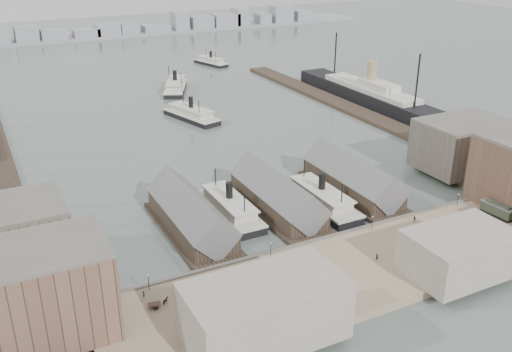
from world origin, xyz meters
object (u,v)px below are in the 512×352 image
horse_cart_left (162,302)px  horse_cart_right (452,250)px  tram (497,210)px  ocean_steamer (371,95)px  horse_cart_center (289,282)px  ferry_docked_west (230,207)px

horse_cart_left → horse_cart_right: horse_cart_right is taller
tram → ocean_steamer: bearing=64.1°
tram → horse_cart_right: 26.59m
ocean_steamer → tram: bearing=-110.9°
horse_cart_center → horse_cart_right: 42.38m
ocean_steamer → horse_cart_right: (-67.08, -118.97, -1.45)m
horse_cart_left → horse_cart_center: bearing=-93.4°
horse_cart_left → horse_cart_right: bearing=-90.8°
tram → horse_cart_right: size_ratio=2.03×
ocean_steamer → horse_cart_center: 157.15m
ferry_docked_west → horse_cart_left: bearing=-132.2°
ocean_steamer → horse_cart_left: ocean_steamer is taller
ocean_steamer → tram: 117.80m
tram → horse_cart_center: (-67.01, -3.10, -0.94)m
ferry_docked_west → tram: (62.95, -37.17, 1.26)m
ferry_docked_west → horse_cart_right: size_ratio=6.18×
horse_cart_right → ocean_steamer: bearing=-59.2°
ocean_steamer → horse_cart_left: size_ratio=21.05×
ferry_docked_west → ocean_steamer: size_ratio=0.30×
tram → ferry_docked_west: bearing=144.4°
horse_cart_center → horse_cart_right: bearing=-104.4°
ferry_docked_west → horse_cart_left: size_ratio=6.26×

